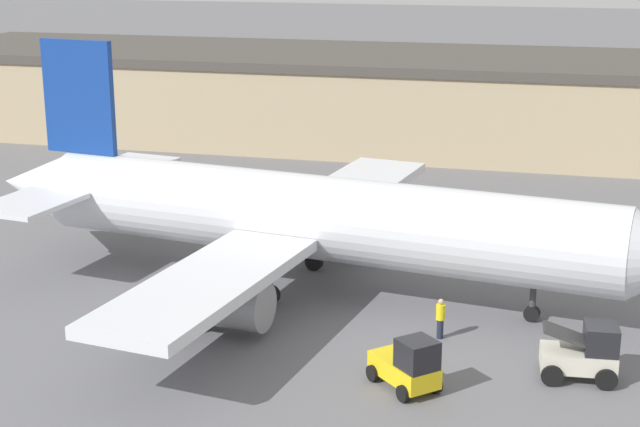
% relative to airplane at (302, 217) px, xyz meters
% --- Properties ---
extents(ground_plane, '(400.00, 400.00, 0.00)m').
position_rel_airplane_xyz_m(ground_plane, '(0.90, -0.13, -3.52)').
color(ground_plane, slate).
extents(terminal_building, '(62.84, 17.79, 7.20)m').
position_rel_airplane_xyz_m(terminal_building, '(-10.84, 35.60, 0.08)').
color(terminal_building, tan).
rests_on(terminal_building, ground_plane).
extents(airplane, '(35.83, 29.83, 11.38)m').
position_rel_airplane_xyz_m(airplane, '(0.00, 0.00, 0.00)').
color(airplane, silver).
rests_on(airplane, ground_plane).
extents(ground_crew_worker, '(0.39, 0.39, 1.76)m').
position_rel_airplane_xyz_m(ground_crew_worker, '(7.25, -4.51, -2.58)').
color(ground_crew_worker, '#1E2338').
rests_on(ground_crew_worker, ground_plane).
extents(baggage_tug, '(3.33, 3.28, 2.13)m').
position_rel_airplane_xyz_m(baggage_tug, '(-4.14, -6.67, -2.53)').
color(baggage_tug, '#2D2D33').
rests_on(baggage_tug, ground_plane).
extents(belt_loader_truck, '(2.96, 2.13, 2.25)m').
position_rel_airplane_xyz_m(belt_loader_truck, '(13.08, -7.07, -2.45)').
color(belt_loader_truck, beige).
rests_on(belt_loader_truck, ground_plane).
extents(pushback_tug, '(3.07, 3.07, 2.18)m').
position_rel_airplane_xyz_m(pushback_tug, '(6.74, -9.64, -2.55)').
color(pushback_tug, yellow).
rests_on(pushback_tug, ground_plane).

